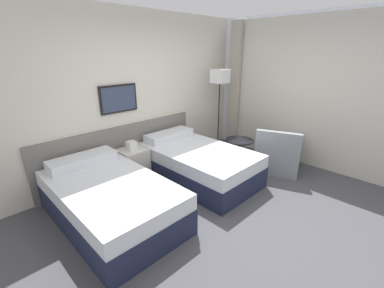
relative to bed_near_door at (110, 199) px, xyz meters
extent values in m
plane|color=#47474C|center=(1.26, -1.02, -0.28)|extent=(16.00, 16.00, 0.00)
cube|color=beige|center=(1.26, 1.03, 1.07)|extent=(10.00, 0.06, 2.70)
cube|color=slate|center=(0.80, 0.98, 0.17)|extent=(2.90, 0.04, 0.89)
cube|color=black|center=(0.80, 0.98, 1.06)|extent=(0.64, 0.03, 0.44)
cube|color=#333D56|center=(0.80, 0.96, 1.06)|extent=(0.58, 0.01, 0.38)
cube|color=white|center=(3.55, -1.26, 1.07)|extent=(0.06, 4.52, 2.70)
cube|color=beige|center=(3.51, -1.26, 1.04)|extent=(0.03, 4.16, 2.64)
cube|color=#A8A393|center=(3.42, 0.65, 1.04)|extent=(0.10, 0.24, 2.64)
cube|color=#1E233D|center=(0.00, -0.02, -0.11)|extent=(1.14, 1.95, 0.34)
cube|color=silver|center=(0.00, -0.02, 0.16)|extent=(1.13, 1.93, 0.20)
cube|color=silver|center=(0.00, 0.72, 0.32)|extent=(0.91, 0.34, 0.13)
cube|color=#1E233D|center=(1.60, -0.02, -0.11)|extent=(1.14, 1.95, 0.34)
cube|color=silver|center=(1.60, -0.02, 0.16)|extent=(1.13, 1.93, 0.20)
cube|color=silver|center=(1.60, 0.72, 0.32)|extent=(0.91, 0.34, 0.13)
cube|color=beige|center=(0.80, 0.71, -0.01)|extent=(0.42, 0.42, 0.55)
cube|color=white|center=(0.80, 0.71, 0.34)|extent=(0.14, 0.14, 0.14)
cylinder|color=black|center=(2.86, 0.60, -0.27)|extent=(0.24, 0.24, 0.02)
cylinder|color=black|center=(2.86, 0.60, 0.45)|extent=(0.02, 0.02, 1.43)
cube|color=white|center=(2.86, 0.60, 1.30)|extent=(0.29, 0.29, 0.26)
cylinder|color=black|center=(2.51, -0.19, -0.27)|extent=(0.34, 0.34, 0.01)
cylinder|color=black|center=(2.51, -0.19, -0.02)|extent=(0.05, 0.05, 0.48)
cylinder|color=black|center=(2.51, -0.19, 0.23)|extent=(0.52, 0.52, 0.02)
cube|color=gray|center=(2.95, -0.76, -0.07)|extent=(1.04, 0.99, 0.42)
cube|color=gray|center=(2.61, -0.89, 0.33)|extent=(0.36, 0.72, 0.38)
cube|color=gray|center=(3.07, -1.06, 0.23)|extent=(0.69, 0.34, 0.18)
cube|color=gray|center=(2.84, -0.46, 0.23)|extent=(0.69, 0.34, 0.18)
camera|label=1|loc=(-1.25, -2.73, 1.78)|focal=24.00mm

